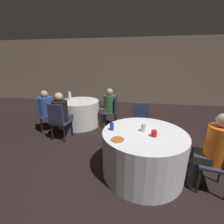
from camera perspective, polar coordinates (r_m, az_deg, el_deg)
ground_plane at (r=2.83m, az=7.94°, el=-20.72°), size 16.00×16.00×0.00m
wall_back at (r=6.91m, az=9.60°, el=14.84°), size 16.00×0.06×2.80m
table_near at (r=2.60m, az=11.68°, el=-14.86°), size 1.33×1.33×0.74m
table_far at (r=4.51m, az=-12.12°, el=-0.40°), size 1.13×1.13×0.74m
chair_near_east at (r=2.62m, az=36.62°, el=-13.80°), size 0.48×0.47×0.91m
chair_near_north at (r=3.49m, az=10.75°, el=-2.79°), size 0.41×0.42×0.91m
chair_far_east at (r=4.25m, az=0.38°, el=1.32°), size 0.42×0.42×0.91m
chair_far_southwest at (r=4.37m, az=-24.89°, el=0.09°), size 0.55×0.55×0.91m
chair_far_south at (r=3.68m, az=-19.74°, el=-2.46°), size 0.45×0.46×0.91m
person_green_jacket at (r=4.26m, az=-1.84°, el=1.70°), size 0.51×0.34×1.11m
person_orange_shirt at (r=2.56m, az=33.04°, el=-12.96°), size 0.49×0.35×1.17m
person_black_shirt at (r=3.79m, az=-18.37°, el=-1.07°), size 0.38×0.51×1.14m
person_blue_shirt at (r=4.36m, az=-22.88°, el=0.77°), size 0.51×0.49×1.10m
pizza_plate_near at (r=2.14m, az=2.14°, el=-10.50°), size 0.21×0.21×0.02m
soda_can_blue at (r=2.42m, az=-0.07°, el=-5.54°), size 0.07×0.07×0.12m
soda_can_silver at (r=2.43m, az=11.84°, el=-5.90°), size 0.07×0.07×0.12m
cup_near at (r=2.31m, az=15.74°, el=-7.87°), size 0.08×0.08×0.09m
bottle_far at (r=4.60m, az=-15.84°, el=5.97°), size 0.09×0.09×0.23m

